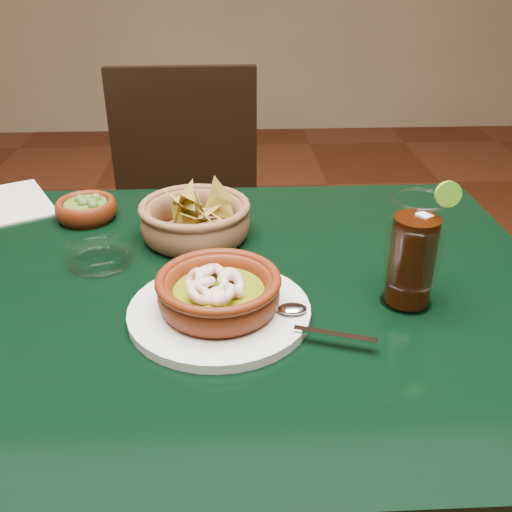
{
  "coord_description": "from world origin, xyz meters",
  "views": [
    {
      "loc": [
        0.11,
        -0.74,
        1.2
      ],
      "look_at": [
        0.14,
        -0.02,
        0.81
      ],
      "focal_mm": 40.0,
      "sensor_mm": 36.0,
      "label": 1
    }
  ],
  "objects_px": {
    "dining_table": "(167,340)",
    "shrimp_plate": "(219,296)",
    "chip_basket": "(195,219)",
    "cola_drink": "(413,253)",
    "dining_chair": "(187,228)"
  },
  "relations": [
    {
      "from": "dining_table",
      "to": "shrimp_plate",
      "type": "distance_m",
      "value": 0.18
    },
    {
      "from": "shrimp_plate",
      "to": "chip_basket",
      "type": "distance_m",
      "value": 0.25
    },
    {
      "from": "dining_table",
      "to": "cola_drink",
      "type": "relative_size",
      "value": 6.56
    },
    {
      "from": "dining_chair",
      "to": "cola_drink",
      "type": "height_order",
      "value": "cola_drink"
    },
    {
      "from": "cola_drink",
      "to": "dining_chair",
      "type": "bearing_deg",
      "value": 115.9
    },
    {
      "from": "dining_chair",
      "to": "shrimp_plate",
      "type": "distance_m",
      "value": 0.84
    },
    {
      "from": "shrimp_plate",
      "to": "cola_drink",
      "type": "relative_size",
      "value": 1.78
    },
    {
      "from": "dining_table",
      "to": "dining_chair",
      "type": "distance_m",
      "value": 0.72
    },
    {
      "from": "shrimp_plate",
      "to": "chip_basket",
      "type": "height_order",
      "value": "chip_basket"
    },
    {
      "from": "dining_table",
      "to": "chip_basket",
      "type": "distance_m",
      "value": 0.22
    },
    {
      "from": "chip_basket",
      "to": "cola_drink",
      "type": "distance_m",
      "value": 0.38
    },
    {
      "from": "dining_table",
      "to": "chip_basket",
      "type": "xyz_separation_m",
      "value": [
        0.04,
        0.17,
        0.13
      ]
    },
    {
      "from": "dining_table",
      "to": "cola_drink",
      "type": "height_order",
      "value": "cola_drink"
    },
    {
      "from": "dining_table",
      "to": "shrimp_plate",
      "type": "relative_size",
      "value": 3.69
    },
    {
      "from": "chip_basket",
      "to": "cola_drink",
      "type": "height_order",
      "value": "cola_drink"
    }
  ]
}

